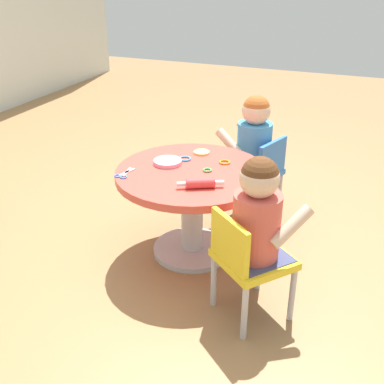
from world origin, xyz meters
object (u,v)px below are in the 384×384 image
child_chair_left (248,260)px  craft_scissors (123,175)px  rolling_pin (200,183)px  seated_child_right (254,137)px  craft_table (192,193)px  seated_child_left (258,213)px  child_chair_right (257,173)px

child_chair_left → craft_scissors: (0.21, 0.74, 0.20)m
rolling_pin → craft_scissors: size_ratio=1.57×
child_chair_left → rolling_pin: 0.44m
rolling_pin → seated_child_right: bearing=-4.9°
craft_table → craft_scissors: craft_scissors is taller
child_chair_left → seated_child_left: 0.23m
rolling_pin → craft_table: bearing=33.2°
craft_table → seated_child_right: seated_child_right is taller
child_chair_right → seated_child_left: bearing=-165.4°
child_chair_right → craft_scissors: child_chair_right is taller
child_chair_right → craft_scissors: (-0.73, 0.52, 0.20)m
rolling_pin → craft_scissors: 0.42m
child_chair_left → child_chair_right: 0.97m
craft_scissors → seated_child_left: bearing=-103.3°
rolling_pin → child_chair_left: bearing=-125.0°
seated_child_left → child_chair_right: bearing=14.6°
seated_child_right → rolling_pin: seated_child_right is taller
craft_table → craft_scissors: (-0.19, 0.30, 0.14)m
child_chair_right → rolling_pin: bearing=172.1°
craft_table → child_chair_left: child_chair_left is taller
rolling_pin → craft_scissors: rolling_pin is taller
seated_child_left → seated_child_right: size_ratio=1.00×
seated_child_left → rolling_pin: size_ratio=2.38×
child_chair_right → craft_table: bearing=158.2°
child_chair_right → craft_scissors: 0.92m
seated_child_left → rolling_pin: 0.39m
craft_table → child_chair_right: 0.59m
seated_child_left → child_chair_right: size_ratio=0.95×
seated_child_left → craft_scissors: 0.78m
seated_child_left → child_chair_right: seated_child_left is taller
child_chair_left → rolling_pin: size_ratio=2.50×
seated_child_right → craft_scissors: bearing=147.0°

